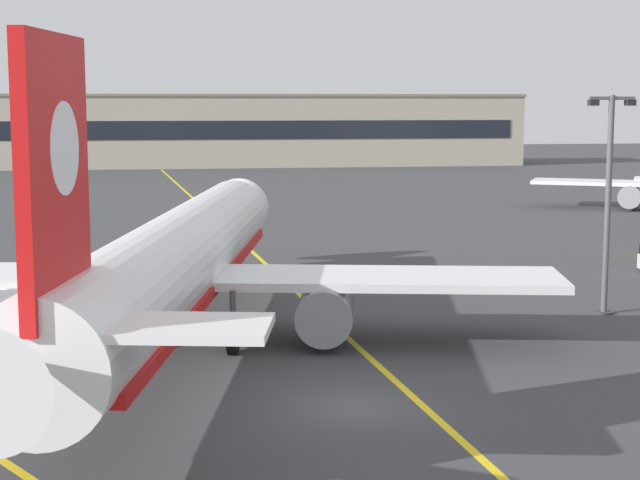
{
  "coord_description": "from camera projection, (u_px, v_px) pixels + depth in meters",
  "views": [
    {
      "loc": [
        -5.98,
        -31.4,
        9.93
      ],
      "look_at": [
        0.23,
        9.09,
        4.31
      ],
      "focal_mm": 56.45,
      "sensor_mm": 36.0,
      "label": 1
    }
  ],
  "objects": [
    {
      "name": "airliner_foreground",
      "position": [
        176.0,
        263.0,
        41.44
      ],
      "size": [
        32.32,
        41.22,
        11.65
      ],
      "color": "white",
      "rests_on": "ground"
    },
    {
      "name": "apron_lamp_post",
      "position": [
        608.0,
        200.0,
        46.94
      ],
      "size": [
        2.24,
        0.9,
        10.27
      ],
      "color": "#515156",
      "rests_on": "ground"
    },
    {
      "name": "taxiway_centreline",
      "position": [
        265.0,
        264.0,
        62.37
      ],
      "size": [
        13.63,
        179.53,
        0.01
      ],
      "primitive_type": "cube",
      "rotation": [
        0.0,
        0.0,
        0.07
      ],
      "color": "yellow",
      "rests_on": "ground"
    },
    {
      "name": "safety_cone_by_nose_gear",
      "position": [
        194.0,
        275.0,
        56.89
      ],
      "size": [
        0.44,
        0.44,
        0.55
      ],
      "color": "orange",
      "rests_on": "ground"
    },
    {
      "name": "terminal_building",
      "position": [
        156.0,
        131.0,
        155.57
      ],
      "size": [
        115.04,
        12.4,
        11.2
      ],
      "color": "#B2A893",
      "rests_on": "ground"
    },
    {
      "name": "ground_plane",
      "position": [
        355.0,
        407.0,
        32.99
      ],
      "size": [
        400.0,
        400.0,
        0.0
      ],
      "primitive_type": "plane",
      "color": "#3D3D3F"
    }
  ]
}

